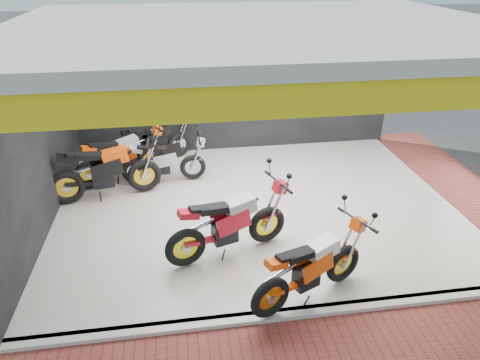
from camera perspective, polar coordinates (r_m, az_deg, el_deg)
The scene contains 16 objects.
ground at distance 7.32m, azimuth 5.03°, elevation -12.03°, with size 80.00×80.00×0.00m, color #2D2D30.
showroom_floor at distance 8.88m, azimuth 2.15°, elevation -3.61°, with size 8.00×6.00×0.10m, color white.
showroom_ceiling at distance 7.66m, azimuth 2.65°, elevation 19.70°, with size 8.40×6.40×0.20m, color beige.
back_wall at distance 11.04m, azimuth -0.65°, elevation 12.43°, with size 8.20×0.20×3.50m, color black.
left_wall at distance 8.43m, azimuth -26.30°, elevation 4.52°, with size 0.20×6.20×3.50m, color black.
header_beam_front at distance 4.87m, azimuth 9.32°, elevation 11.03°, with size 8.40×0.30×0.40m, color yellow.
header_beam_right at distance 9.32m, azimuth 28.62°, elevation 16.13°, with size 0.30×6.40×0.40m, color yellow.
floor_kerb at distance 6.56m, azimuth 7.13°, elevation -17.31°, with size 8.00×0.20×0.10m, color white.
paver_front at distance 6.09m, azimuth 9.13°, elevation -22.63°, with size 9.00×1.40×0.03m, color maroon.
paver_right at distance 10.78m, azimuth 28.14°, elevation -1.38°, with size 1.40×7.00×0.03m, color maroon.
moto_hero at distance 6.74m, azimuth 13.83°, elevation -8.69°, with size 2.14×0.79×1.31m, color #FA4B0A, non-canonical shape.
moto_row_a at distance 7.39m, azimuth 3.66°, elevation -3.78°, with size 2.33×0.86×1.42m, color #B31324, non-canonical shape.
moto_row_b at distance 9.64m, azimuth -6.38°, elevation 3.27°, with size 1.97×0.73×1.21m, color #AFB2B7, non-canonical shape.
moto_row_c at distance 9.23m, azimuth -12.86°, elevation 2.51°, with size 2.42×0.90×1.48m, color black, non-canonical shape.
moto_row_d at distance 10.83m, azimuth -8.23°, elevation 6.14°, with size 2.05×0.76×1.26m, color black, non-canonical shape.
moto_row_e at distance 10.09m, azimuth -12.01°, elevation 4.43°, with size 2.21×0.82×1.35m, color #F74F0A, non-canonical shape.
Camera 1 is at (-1.44, -5.44, 4.68)m, focal length 32.00 mm.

